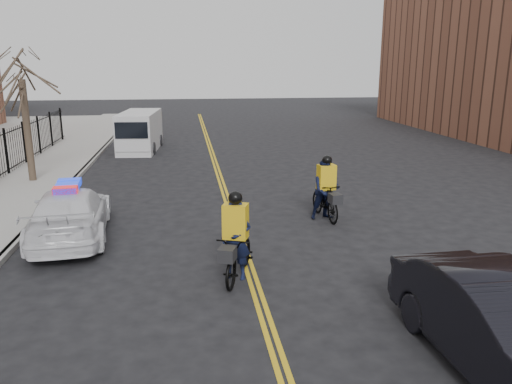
{
  "coord_description": "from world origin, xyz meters",
  "views": [
    {
      "loc": [
        -1.39,
        -10.82,
        4.73
      ],
      "look_at": [
        0.48,
        2.36,
        1.3
      ],
      "focal_mm": 35.0,
      "sensor_mm": 36.0,
      "label": 1
    }
  ],
  "objects_px": {
    "police_cruiser": "(70,213)",
    "cyclist_near": "(236,248)",
    "dark_sedan": "(506,328)",
    "cyclist_far": "(326,194)",
    "cargo_van": "(140,132)"
  },
  "relations": [
    {
      "from": "police_cruiser",
      "to": "cyclist_near",
      "type": "height_order",
      "value": "cyclist_near"
    },
    {
      "from": "dark_sedan",
      "to": "cyclist_far",
      "type": "bearing_deg",
      "value": 91.32
    },
    {
      "from": "cargo_van",
      "to": "cyclist_far",
      "type": "relative_size",
      "value": 2.54
    },
    {
      "from": "cyclist_near",
      "to": "police_cruiser",
      "type": "bearing_deg",
      "value": 162.24
    },
    {
      "from": "dark_sedan",
      "to": "cargo_van",
      "type": "xyz_separation_m",
      "value": [
        -7.31,
        22.16,
        0.25
      ]
    },
    {
      "from": "dark_sedan",
      "to": "police_cruiser",
      "type": "bearing_deg",
      "value": 134.54
    },
    {
      "from": "police_cruiser",
      "to": "cyclist_far",
      "type": "bearing_deg",
      "value": -179.75
    },
    {
      "from": "cargo_van",
      "to": "cyclist_near",
      "type": "relative_size",
      "value": 2.38
    },
    {
      "from": "police_cruiser",
      "to": "cyclist_near",
      "type": "relative_size",
      "value": 2.29
    },
    {
      "from": "cyclist_near",
      "to": "cyclist_far",
      "type": "height_order",
      "value": "cyclist_near"
    },
    {
      "from": "dark_sedan",
      "to": "cyclist_far",
      "type": "relative_size",
      "value": 2.34
    },
    {
      "from": "police_cruiser",
      "to": "cargo_van",
      "type": "distance_m",
      "value": 14.65
    },
    {
      "from": "police_cruiser",
      "to": "cargo_van",
      "type": "relative_size",
      "value": 0.96
    },
    {
      "from": "dark_sedan",
      "to": "cargo_van",
      "type": "height_order",
      "value": "cargo_van"
    },
    {
      "from": "police_cruiser",
      "to": "cyclist_far",
      "type": "relative_size",
      "value": 2.45
    }
  ]
}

